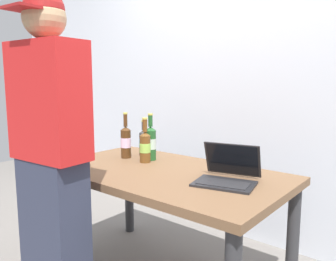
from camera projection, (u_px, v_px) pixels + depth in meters
name	position (u px, v px, depth m)	size (l,w,h in m)	color
desk	(163.00, 185.00, 2.07)	(1.48, 0.84, 0.71)	brown
laptop	(227.00, 174.00, 1.82)	(0.37, 0.36, 0.20)	black
beer_bottle_amber	(145.00, 146.00, 2.26)	(0.07, 0.07, 0.30)	brown
beer_bottle_green	(143.00, 142.00, 2.47)	(0.06, 0.06, 0.26)	#333333
beer_bottle_dark	(126.00, 141.00, 2.39)	(0.07, 0.07, 0.32)	#472B14
beer_bottle_brown	(151.00, 142.00, 2.32)	(0.08, 0.08, 0.32)	#1E5123
person_figure	(52.00, 162.00, 1.65)	(0.41, 0.29, 1.67)	#2D3347
back_wall	(238.00, 75.00, 2.68)	(6.00, 0.10, 2.60)	silver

